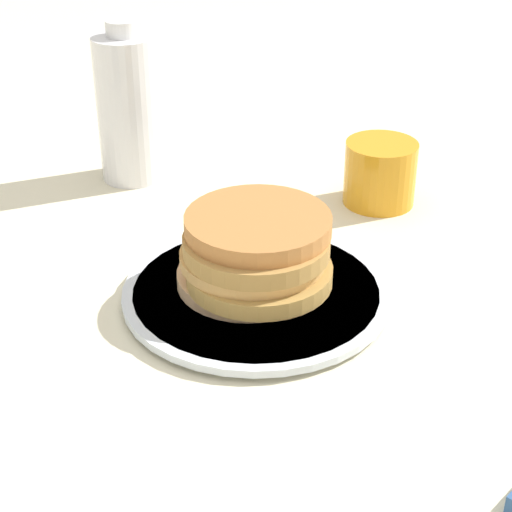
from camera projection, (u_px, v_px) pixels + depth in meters
ground_plane at (251, 291)px, 0.81m from camera, size 4.00×4.00×0.00m
plate at (256, 293)px, 0.79m from camera, size 0.25×0.25×0.01m
pancake_stack at (256, 254)px, 0.77m from camera, size 0.14×0.15×0.07m
juice_glass at (380, 173)px, 0.95m from camera, size 0.08×0.08×0.07m
water_bottle_near at (128, 107)px, 0.98m from camera, size 0.07×0.07×0.19m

